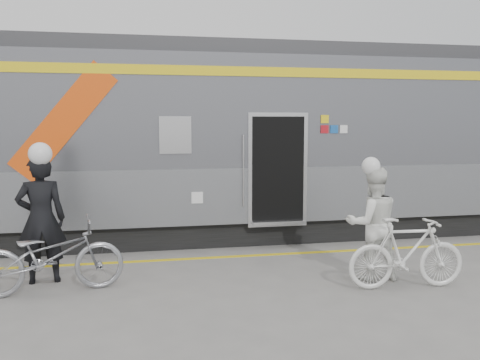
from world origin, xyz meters
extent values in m
plane|color=slate|center=(0.00, 0.00, 0.00)|extent=(90.00, 90.00, 0.00)
cube|color=black|center=(-0.56, 4.20, 0.25)|extent=(24.00, 2.70, 0.50)
cube|color=#9EA0A5|center=(-0.56, 4.20, 1.05)|extent=(24.00, 3.00, 1.10)
cube|color=slate|center=(-0.56, 4.20, 2.70)|extent=(24.00, 3.00, 2.20)
cube|color=#38383A|center=(-0.56, 4.20, 3.95)|extent=(24.00, 2.64, 0.30)
cube|color=yellow|center=(-0.56, 2.69, 3.45)|extent=(24.00, 0.02, 0.18)
cube|color=#E74B0D|center=(-2.36, 2.69, 2.50)|extent=(1.96, 0.01, 2.19)
cube|color=black|center=(-0.36, 2.69, 2.25)|extent=(0.55, 0.02, 0.65)
cube|color=black|center=(1.64, 2.90, 1.55)|extent=(1.05, 0.45, 2.10)
cube|color=silver|center=(1.64, 2.69, 1.55)|extent=(1.20, 0.02, 2.25)
cylinder|color=silver|center=(0.94, 2.67, 1.55)|extent=(0.04, 0.04, 1.40)
cube|color=silver|center=(1.64, 2.65, 0.52)|extent=(1.05, 0.25, 0.06)
cube|color=yellow|center=(2.59, 2.69, 2.55)|extent=(0.16, 0.01, 0.16)
cube|color=#A9131C|center=(2.59, 2.69, 2.35)|extent=(0.16, 0.01, 0.16)
cube|color=#1854A2|center=(2.79, 2.69, 2.35)|extent=(0.16, 0.01, 0.16)
cube|color=silver|center=(2.99, 2.69, 2.35)|extent=(0.16, 0.01, 0.16)
cube|color=silver|center=(0.04, 2.69, 1.05)|extent=(0.22, 0.01, 0.22)
cube|color=yellow|center=(0.00, 2.15, 0.00)|extent=(24.00, 0.12, 0.01)
imported|color=black|center=(-2.54, 1.25, 1.00)|extent=(0.79, 0.58, 2.00)
imported|color=#9A9BA1|center=(-2.34, 0.70, 0.55)|extent=(2.18, 1.03, 1.10)
imported|color=white|center=(2.57, 0.44, 0.89)|extent=(0.91, 0.73, 1.79)
imported|color=silver|center=(2.87, -0.11, 0.54)|extent=(1.83, 0.63, 1.08)
sphere|color=white|center=(-2.54, 1.25, 2.17)|extent=(0.35, 0.35, 0.35)
sphere|color=white|center=(2.57, 0.44, 1.93)|extent=(0.29, 0.29, 0.29)
camera|label=1|loc=(-1.00, -6.92, 2.50)|focal=38.00mm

